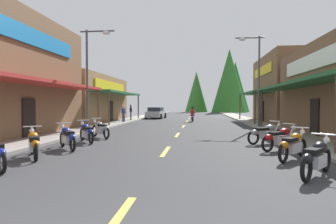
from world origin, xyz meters
The scene contains 22 objects.
ground centered at (0.00, 23.10, -0.05)m, with size 10.71×76.20×0.10m, color #38383A.
sidewalk_left centered at (-6.45, 23.10, 0.06)m, with size 2.18×76.20×0.12m, color #9E9991.
sidewalk_right centered at (6.45, 23.10, 0.06)m, with size 2.18×76.20×0.12m, color gray.
centerline_dashes centered at (0.00, 26.89, 0.01)m, with size 0.16×50.31×0.01m.
storefront_left_far centered at (-10.80, 25.73, 2.29)m, with size 8.41×12.81×4.57m.
storefront_right_far centered at (11.98, 27.21, 3.26)m, with size 10.74×10.46×6.53m.
streetlamp_left centered at (-5.43, 15.27, 4.18)m, with size 2.18×0.30×6.44m.
streetlamp_right centered at (5.44, 20.21, 4.44)m, with size 2.18×0.30×6.92m.
motorcycle_parked_right_0 centered at (4.15, 5.23, 0.49)m, with size 1.39×1.75×1.04m.
motorcycle_parked_right_1 centered at (4.27, 7.42, 0.49)m, with size 1.42×1.73×1.04m.
motorcycle_parked_right_2 centered at (4.39, 9.32, 0.49)m, with size 1.78×1.35×1.04m.
motorcycle_parked_right_3 centered at (4.26, 11.19, 0.49)m, with size 1.88×1.19×1.04m.
motorcycle_parked_left_1 centered at (-4.24, 6.88, 0.49)m, with size 1.32×1.80×1.04m.
motorcycle_parked_left_2 centered at (-3.96, 8.75, 0.49)m, with size 1.45×1.70×1.04m.
motorcycle_parked_left_3 centered at (-4.01, 10.85, 0.49)m, with size 1.38×1.76×1.04m.
motorcycle_parked_left_4 centered at (-3.98, 12.65, 0.49)m, with size 1.55×1.62×1.04m.
rider_cruising_lead centered at (0.59, 27.00, 0.66)m, with size 0.60×2.14×1.57m.
pedestrian_browsing centered at (-5.90, 27.41, 1.03)m, with size 0.29×0.57×1.76m.
pedestrian_waiting centered at (-5.89, 24.44, 0.96)m, with size 0.38×0.53×1.66m.
pedestrian_strolling centered at (7.05, 26.05, 0.89)m, with size 0.37×0.54×1.55m.
parked_car_curbside centered at (-4.16, 33.50, 0.69)m, with size 2.25×4.39×1.40m.
treeline_backdrop centered at (7.31, 63.10, 5.96)m, with size 14.67×10.74×13.79m.
Camera 1 is at (1.27, -2.15, 1.80)m, focal length 30.71 mm.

